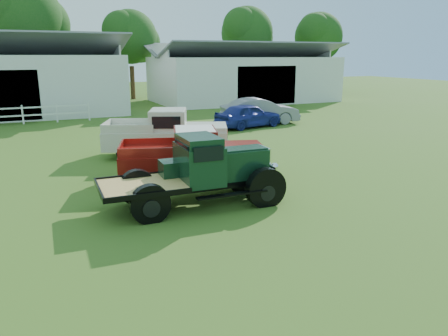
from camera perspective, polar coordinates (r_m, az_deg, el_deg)
name	(u,v)px	position (r m, az deg, el deg)	size (l,w,h in m)	color
ground	(236,217)	(11.84, 1.55, -6.36)	(120.00, 120.00, 0.00)	#3F671B
shed_right	(243,73)	(41.50, 2.52, 12.34)	(16.80, 9.20, 5.20)	silver
tree_b	(27,37)	(43.95, -24.38, 15.34)	(6.90, 6.90, 11.50)	#0F410E
tree_c	(131,52)	(44.04, -12.06, 14.65)	(5.40, 5.40, 9.00)	#0F410E
tree_d	(247,47)	(49.53, 3.00, 15.48)	(6.00, 6.00, 10.00)	#0F410E
tree_e	(318,50)	(52.07, 12.16, 14.87)	(5.70, 5.70, 9.50)	#0F410E
vintage_flatbed	(196,171)	(12.43, -3.69, -0.44)	(5.13, 2.03, 2.03)	black
red_pickup	(192,154)	(14.96, -4.16, 1.77)	(5.06, 1.94, 1.84)	maroon
white_pickup	(166,133)	(18.79, -7.56, 4.51)	(5.34, 2.07, 1.96)	#BCBAA8
misc_car_blue	(248,115)	(26.21, 3.18, 6.87)	(1.69, 4.21, 1.43)	navy
misc_car_grey	(260,111)	(27.65, 4.71, 7.42)	(1.69, 4.85, 1.60)	slate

